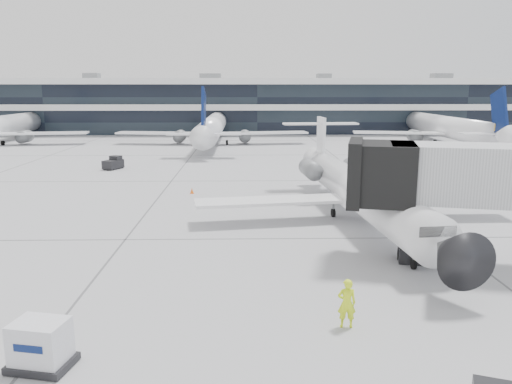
{
  "coord_description": "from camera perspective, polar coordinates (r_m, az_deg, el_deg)",
  "views": [
    {
      "loc": [
        -2.46,
        -30.07,
        9.3
      ],
      "look_at": [
        -1.76,
        1.98,
        2.6
      ],
      "focal_mm": 35.0,
      "sensor_mm": 36.0,
      "label": 1
    }
  ],
  "objects": [
    {
      "name": "ground",
      "position": [
        31.58,
        3.29,
        -5.35
      ],
      "size": [
        220.0,
        220.0,
        0.0
      ],
      "primitive_type": "plane",
      "color": "#97979A",
      "rests_on": "ground"
    },
    {
      "name": "terminal",
      "position": [
        112.18,
        0.01,
        9.61
      ],
      "size": [
        170.0,
        22.0,
        10.0
      ],
      "primitive_type": "cube",
      "color": "black",
      "rests_on": "ground"
    },
    {
      "name": "bg_jet_center",
      "position": [
        85.76,
        -4.97,
        5.53
      ],
      "size": [
        32.0,
        40.0,
        9.6
      ],
      "primitive_type": null,
      "color": "white",
      "rests_on": "ground"
    },
    {
      "name": "bg_jet_right",
      "position": [
        92.26,
        20.79,
        5.25
      ],
      "size": [
        32.0,
        40.0,
        9.6
      ],
      "primitive_type": null,
      "color": "white",
      "rests_on": "ground"
    },
    {
      "name": "regional_jet",
      "position": [
        36.08,
        11.55,
        0.34
      ],
      "size": [
        23.15,
        28.92,
        6.67
      ],
      "rotation": [
        0.0,
        0.0,
        0.08
      ],
      "color": "white",
      "rests_on": "ground"
    },
    {
      "name": "ramp_worker",
      "position": [
        20.39,
        10.32,
        -12.4
      ],
      "size": [
        0.75,
        0.5,
        2.02
      ],
      "primitive_type": "imported",
      "rotation": [
        0.0,
        0.0,
        3.12
      ],
      "color": "#DDFF1A",
      "rests_on": "ground"
    },
    {
      "name": "cargo_uld",
      "position": [
        18.97,
        -23.39,
        -15.77
      ],
      "size": [
        2.27,
        1.86,
        1.64
      ],
      "rotation": [
        0.0,
        0.0,
        -0.2
      ],
      "color": "black",
      "rests_on": "ground"
    },
    {
      "name": "traffic_cone",
      "position": [
        45.15,
        -7.33,
        0.13
      ],
      "size": [
        0.44,
        0.44,
        0.51
      ],
      "rotation": [
        0.0,
        0.0,
        -0.31
      ],
      "color": "#F75D0D",
      "rests_on": "ground"
    },
    {
      "name": "far_tug",
      "position": [
        60.68,
        -15.98,
        3.18
      ],
      "size": [
        2.25,
        2.73,
        1.5
      ],
      "rotation": [
        0.0,
        0.0,
        -0.43
      ],
      "color": "black",
      "rests_on": "ground"
    }
  ]
}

